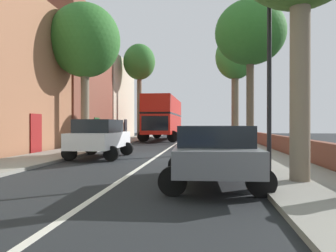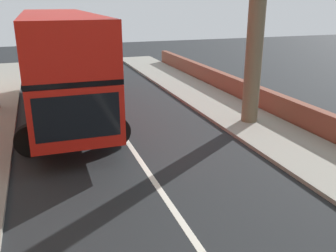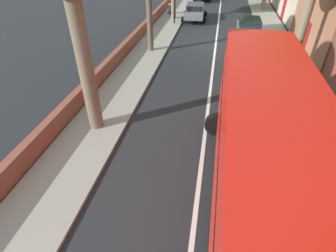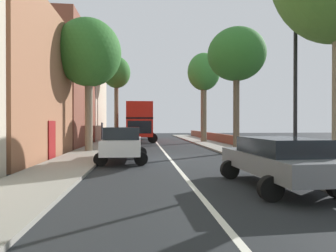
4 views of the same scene
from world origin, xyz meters
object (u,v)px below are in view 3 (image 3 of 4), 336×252
parked_car_grey_right_0 (195,11)px  parked_car_white_left_2 (249,29)px  double_decker_bus (266,155)px  litter_bin_right (171,9)px

parked_car_grey_right_0 → parked_car_white_left_2: parked_car_white_left_2 is taller
double_decker_bus → parked_car_white_left_2: (-0.80, -17.07, -1.37)m
double_decker_bus → litter_bin_right: size_ratio=11.24×
parked_car_grey_right_0 → litter_bin_right: (2.80, -1.72, -0.25)m
double_decker_bus → litter_bin_right: bearing=-74.3°
parked_car_white_left_2 → litter_bin_right: size_ratio=4.33×
parked_car_grey_right_0 → litter_bin_right: bearing=-31.5°
double_decker_bus → parked_car_grey_right_0: bearing=-79.7°
double_decker_bus → parked_car_grey_right_0: double_decker_bus is taller
parked_car_grey_right_0 → parked_car_white_left_2: (-5.00, 6.11, 0.11)m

